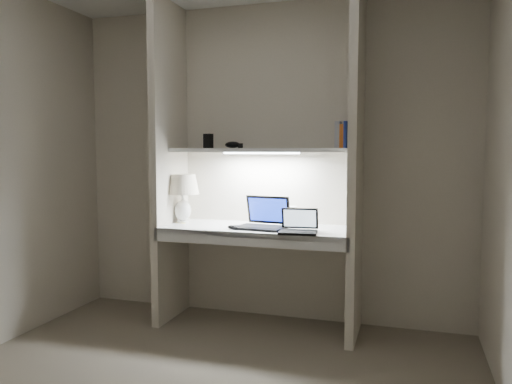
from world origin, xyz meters
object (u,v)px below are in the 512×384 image
at_px(table_lamp, 183,190).
at_px(book_row, 348,135).
at_px(laptop_main, 264,221).
at_px(speaker, 289,216).
at_px(laptop_netbook, 299,227).

distance_m(table_lamp, book_row, 1.36).
bearing_deg(laptop_main, speaker, 56.30).
xyz_separation_m(laptop_netbook, book_row, (0.29, 0.38, 0.65)).
distance_m(laptop_netbook, book_row, 0.81).
distance_m(laptop_netbook, speaker, 0.35).
xyz_separation_m(laptop_main, speaker, (0.15, 0.18, 0.02)).
bearing_deg(laptop_netbook, speaker, 108.47).
bearing_deg(laptop_main, book_row, 28.78).
distance_m(laptop_main, book_row, 0.90).
bearing_deg(speaker, table_lamp, -178.06).
relative_size(table_lamp, speaker, 2.63).
bearing_deg(table_lamp, book_row, 7.29).
distance_m(speaker, book_row, 0.75).
height_order(table_lamp, laptop_netbook, table_lamp).
bearing_deg(table_lamp, laptop_main, -6.14).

